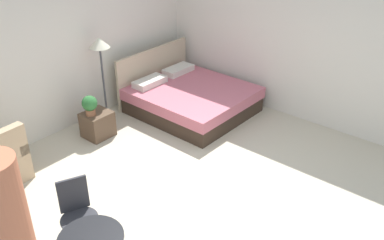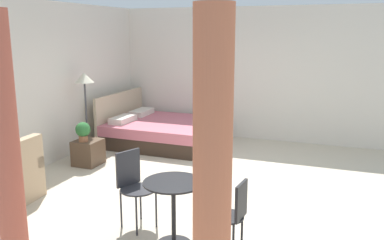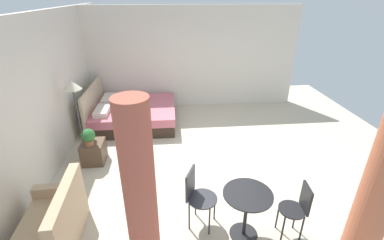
{
  "view_description": "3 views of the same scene",
  "coord_description": "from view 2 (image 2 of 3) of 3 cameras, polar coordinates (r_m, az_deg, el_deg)",
  "views": [
    {
      "loc": [
        -3.62,
        -3.03,
        3.8
      ],
      "look_at": [
        0.23,
        0.18,
        1.06
      ],
      "focal_mm": 39.44,
      "sensor_mm": 36.0,
      "label": 1
    },
    {
      "loc": [
        -5.73,
        -1.91,
        2.35
      ],
      "look_at": [
        0.07,
        0.26,
        1.01
      ],
      "focal_mm": 38.38,
      "sensor_mm": 36.0,
      "label": 2
    },
    {
      "loc": [
        -4.53,
        0.75,
        3.16
      ],
      "look_at": [
        0.43,
        0.28,
        0.77
      ],
      "focal_mm": 24.88,
      "sensor_mm": 36.0,
      "label": 3
    }
  ],
  "objects": [
    {
      "name": "potted_plant",
      "position": [
        7.44,
        -14.92,
        -1.45
      ],
      "size": [
        0.26,
        0.26,
        0.35
      ],
      "color": "#935B3D",
      "rests_on": "nightstand"
    },
    {
      "name": "nightstand",
      "position": [
        7.61,
        -14.22,
        -4.37
      ],
      "size": [
        0.47,
        0.43,
        0.45
      ],
      "color": "brown",
      "rests_on": "ground"
    },
    {
      "name": "curtain_right",
      "position": [
        4.2,
        -24.46,
        -3.71
      ],
      "size": [
        0.26,
        0.26,
        2.55
      ],
      "color": "#C15B47",
      "rests_on": "ground"
    },
    {
      "name": "bed",
      "position": [
        8.79,
        -4.48,
        -1.49
      ],
      "size": [
        1.93,
        2.13,
        1.05
      ],
      "color": "#38281E",
      "rests_on": "ground"
    },
    {
      "name": "wall_back",
      "position": [
        7.63,
        -20.26,
        4.6
      ],
      "size": [
        9.3,
        0.12,
        2.88
      ],
      "primitive_type": "cube",
      "color": "silver",
      "rests_on": "ground"
    },
    {
      "name": "curtain_left",
      "position": [
        3.16,
        2.85,
        -7.68
      ],
      "size": [
        0.3,
        0.3,
        2.55
      ],
      "color": "#D1704C",
      "rests_on": "ground"
    },
    {
      "name": "ground_plane",
      "position": [
        6.49,
        1.97,
        -9.13
      ],
      "size": [
        9.3,
        9.1,
        0.02
      ],
      "primitive_type": "cube",
      "color": "beige"
    },
    {
      "name": "cafe_chair_near_window",
      "position": [
        4.32,
        5.76,
        -12.68
      ],
      "size": [
        0.4,
        0.4,
        0.87
      ],
      "color": "black",
      "rests_on": "ground"
    },
    {
      "name": "balcony_table",
      "position": [
        4.59,
        -2.58,
        -11.22
      ],
      "size": [
        0.67,
        0.67,
        0.75
      ],
      "color": "black",
      "rests_on": "ground"
    },
    {
      "name": "floor_lamp",
      "position": [
        7.97,
        -14.69,
        4.64
      ],
      "size": [
        0.36,
        0.36,
        1.59
      ],
      "color": "#3F3F44",
      "rests_on": "ground"
    },
    {
      "name": "cafe_chair_near_couch",
      "position": [
        5.08,
        -8.16,
        -8.42
      ],
      "size": [
        0.57,
        0.57,
        0.94
      ],
      "color": "#2D2D33",
      "rests_on": "ground"
    },
    {
      "name": "wall_right",
      "position": [
        9.13,
        8.4,
        6.35
      ],
      "size": [
        0.12,
        6.1,
        2.88
      ],
      "primitive_type": "cube",
      "color": "silver",
      "rests_on": "ground"
    }
  ]
}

